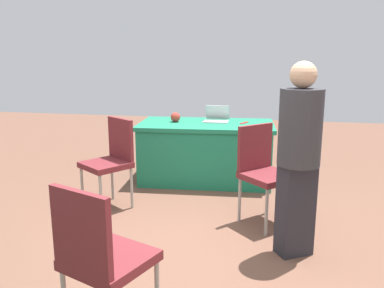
# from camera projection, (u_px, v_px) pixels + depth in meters

# --- Properties ---
(ground_plane) EXTENTS (14.40, 14.40, 0.00)m
(ground_plane) POSITION_uv_depth(u_px,v_px,m) (200.00, 255.00, 3.36)
(ground_plane) COLOR brown
(table_foreground) EXTENTS (1.78, 1.04, 0.77)m
(table_foreground) POSITION_uv_depth(u_px,v_px,m) (206.00, 152.00, 5.28)
(table_foreground) COLOR #1E7A56
(table_foreground) RESTS_ON ground
(chair_tucked_left) EXTENTS (0.57, 0.57, 0.96)m
(chair_tucked_left) POSITION_uv_depth(u_px,v_px,m) (100.00, 254.00, 2.25)
(chair_tucked_left) COLOR #9E9993
(chair_tucked_left) RESTS_ON ground
(chair_tucked_right) EXTENTS (0.62, 0.62, 0.96)m
(chair_tucked_right) POSITION_uv_depth(u_px,v_px,m) (263.00, 168.00, 3.92)
(chair_tucked_right) COLOR #9E9993
(chair_tucked_right) RESTS_ON ground
(chair_by_pillar) EXTENTS (0.61, 0.61, 0.97)m
(chair_by_pillar) POSITION_uv_depth(u_px,v_px,m) (111.00, 157.00, 4.32)
(chair_by_pillar) COLOR #9E9993
(chair_by_pillar) RESTS_ON ground
(person_attendee_standing) EXTENTS (0.47, 0.47, 1.59)m
(person_attendee_standing) POSITION_uv_depth(u_px,v_px,m) (299.00, 151.00, 3.21)
(person_attendee_standing) COLOR #26262D
(person_attendee_standing) RESTS_ON ground
(laptop_silver) EXTENTS (0.33, 0.30, 0.21)m
(laptop_silver) POSITION_uv_depth(u_px,v_px,m) (216.00, 119.00, 5.30)
(laptop_silver) COLOR silver
(laptop_silver) RESTS_ON table_foreground
(yarn_ball) EXTENTS (0.13, 0.13, 0.13)m
(yarn_ball) POSITION_uv_depth(u_px,v_px,m) (175.00, 117.00, 5.27)
(yarn_ball) COLOR #B2382D
(yarn_ball) RESTS_ON table_foreground
(scissors_red) EXTENTS (0.11, 0.18, 0.01)m
(scissors_red) POSITION_uv_depth(u_px,v_px,m) (244.00, 123.00, 5.19)
(scissors_red) COLOR red
(scissors_red) RESTS_ON table_foreground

